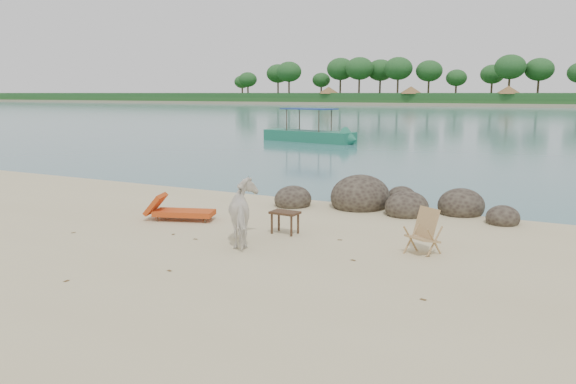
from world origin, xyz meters
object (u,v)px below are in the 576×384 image
object	(u,v)px
cow	(246,214)
lounge_chair	(184,210)
boat_near	(309,114)
boulders	(383,202)
deck_chair	(423,233)
side_table	(285,224)

from	to	relation	value
cow	lounge_chair	distance (m)	2.72
boat_near	cow	bearing A→B (deg)	-56.80
cow	boat_near	world-z (taller)	boat_near
boulders	cow	bearing A→B (deg)	-106.81
lounge_chair	deck_chair	distance (m)	5.89
boulders	side_table	world-z (taller)	boulders
lounge_chair	deck_chair	size ratio (longest dim) A/B	2.11
boulders	lounge_chair	bearing A→B (deg)	-137.28
cow	boat_near	xyz separation A→B (m)	(-9.75, 23.59, 1.10)
side_table	deck_chair	size ratio (longest dim) A/B	0.72
side_table	deck_chair	distance (m)	3.09
cow	lounge_chair	xyz separation A→B (m)	(-2.45, 1.12, -0.38)
lounge_chair	boat_near	bearing A→B (deg)	89.02
cow	lounge_chair	size ratio (longest dim) A/B	0.85
deck_chair	boat_near	bearing A→B (deg)	150.41
boulders	side_table	size ratio (longest dim) A/B	10.23
cow	deck_chair	xyz separation A→B (m)	(3.43, 0.91, -0.22)
boulders	lounge_chair	world-z (taller)	boulders
side_table	deck_chair	world-z (taller)	deck_chair
lounge_chair	boat_near	distance (m)	23.67
boulders	deck_chair	size ratio (longest dim) A/B	7.33
cow	deck_chair	distance (m)	3.55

